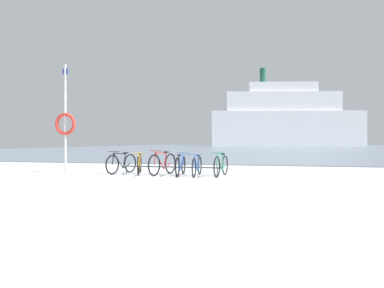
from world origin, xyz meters
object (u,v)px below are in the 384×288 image
at_px(bicycle_0, 122,163).
at_px(bicycle_2, 163,164).
at_px(bicycle_4, 197,166).
at_px(bicycle_5, 221,165).
at_px(bicycle_3, 181,165).
at_px(bicycle_1, 139,164).
at_px(ferry_ship, 284,120).
at_px(rescue_post, 65,122).

relative_size(bicycle_0, bicycle_2, 0.92).
height_order(bicycle_2, bicycle_4, bicycle_2).
bearing_deg(bicycle_5, bicycle_3, 179.38).
height_order(bicycle_1, bicycle_5, bicycle_5).
bearing_deg(bicycle_1, bicycle_3, -6.64).
xyz_separation_m(bicycle_3, bicycle_5, (1.38, -0.02, 0.02)).
height_order(bicycle_3, ferry_ship, ferry_ship).
bearing_deg(bicycle_4, bicycle_3, 165.91).
distance_m(bicycle_5, rescue_post, 6.04).
xyz_separation_m(bicycle_1, ferry_ship, (6.95, 82.97, 6.37)).
distance_m(bicycle_3, ferry_ship, 83.57).
distance_m(bicycle_3, bicycle_5, 1.38).
bearing_deg(bicycle_0, rescue_post, -178.75).
relative_size(bicycle_3, ferry_ship, 0.04).
bearing_deg(ferry_ship, bicycle_3, -93.72).
relative_size(bicycle_3, bicycle_4, 1.02).
bearing_deg(ferry_ship, rescue_post, -96.78).
relative_size(bicycle_1, bicycle_3, 0.91).
xyz_separation_m(bicycle_4, bicycle_5, (0.78, 0.14, 0.02)).
distance_m(bicycle_2, bicycle_3, 0.64).
bearing_deg(rescue_post, bicycle_4, -3.53).
height_order(bicycle_4, bicycle_5, bicycle_5).
bearing_deg(bicycle_3, bicycle_0, 174.66).
bearing_deg(bicycle_1, rescue_post, -179.62).
bearing_deg(bicycle_4, bicycle_1, 171.24).
bearing_deg(bicycle_3, bicycle_5, -0.62).
relative_size(bicycle_1, bicycle_5, 0.93).
bearing_deg(bicycle_0, bicycle_5, -3.55).
relative_size(bicycle_0, bicycle_3, 0.94).
distance_m(bicycle_1, ferry_ship, 83.51).
bearing_deg(bicycle_4, bicycle_2, 172.52).
height_order(bicycle_1, rescue_post, rescue_post).
xyz_separation_m(bicycle_3, rescue_post, (-4.46, 0.16, 1.54)).
bearing_deg(rescue_post, bicycle_5, -1.73).
xyz_separation_m(bicycle_0, ferry_ship, (7.65, 82.94, 6.35)).
xyz_separation_m(bicycle_4, ferry_ship, (4.80, 83.30, 6.37)).
distance_m(bicycle_2, rescue_post, 4.11).
bearing_deg(bicycle_3, bicycle_2, 178.92).
relative_size(bicycle_2, bicycle_4, 1.03).
bearing_deg(bicycle_4, rescue_post, 176.47).
xyz_separation_m(bicycle_1, bicycle_3, (1.55, -0.18, 0.00)).
xyz_separation_m(bicycle_2, bicycle_3, (0.64, -0.01, -0.04)).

